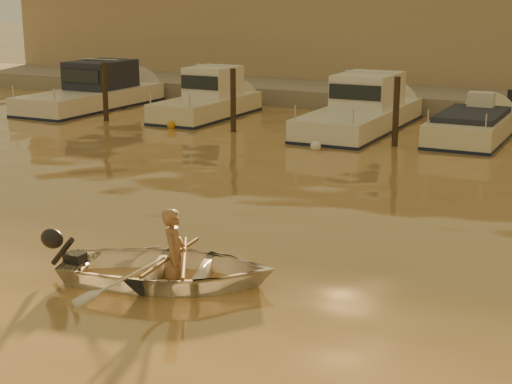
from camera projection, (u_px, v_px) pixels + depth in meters
The scene contains 19 objects.
ground_plane at pixel (110, 321), 10.65m from camera, with size 160.00×160.00×0.00m, color olive.
dinghy at pixel (168, 269), 11.99m from camera, with size 2.34×3.28×0.68m, color silver.
person at pixel (174, 256), 11.92m from camera, with size 0.54×0.35×1.48m, color #966E4B.
outboard_motor at pixel (74, 261), 12.18m from camera, with size 0.90×0.40×0.70m, color black, non-canonical shape.
oar_port at pixel (184, 257), 11.91m from camera, with size 0.06×0.06×2.10m, color brown.
oar_starboard at pixel (171, 257), 11.94m from camera, with size 0.06×0.06×2.10m, color brown.
moored_boat_0 at pixel (91, 92), 29.93m from camera, with size 2.32×7.36×1.75m, color silver, non-canonical shape.
moored_boat_1 at pixel (207, 100), 27.72m from camera, with size 1.90×5.77×1.75m, color beige, non-canonical shape.
moored_boat_2 at pixel (361, 110), 25.23m from camera, with size 2.23×7.50×1.75m, color silver, non-canonical shape.
moored_boat_3 at pixel (473, 131), 23.77m from camera, with size 1.98×5.76×0.95m, color beige, non-canonical shape.
piling_0 at pixel (105, 95), 26.93m from camera, with size 0.18×0.18×2.20m, color #2D2319.
piling_1 at pixel (233, 104), 24.77m from camera, with size 0.18×0.18×2.20m, color #2D2319.
piling_2 at pixel (396, 115), 22.47m from camera, with size 0.18×0.18×2.20m, color #2D2319.
fender_a at pixel (36, 117), 27.35m from camera, with size 0.30×0.30×0.30m, color white.
fender_b at pixel (171, 125), 25.63m from camera, with size 0.30×0.30×0.30m, color #C58417.
fender_c at pixel (316, 146), 22.11m from camera, with size 0.30×0.30×0.30m, color silver.
fender_d at pixel (487, 149), 21.71m from camera, with size 0.30×0.30×0.30m, color #D15918.
quay at pixel (460, 107), 29.23m from camera, with size 52.00×4.00×1.00m, color gray.
waterfront_building at pixel (492, 38), 33.44m from camera, with size 46.00×7.00×4.80m, color #9E8466.
Camera 1 is at (6.20, -7.95, 4.34)m, focal length 55.00 mm.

